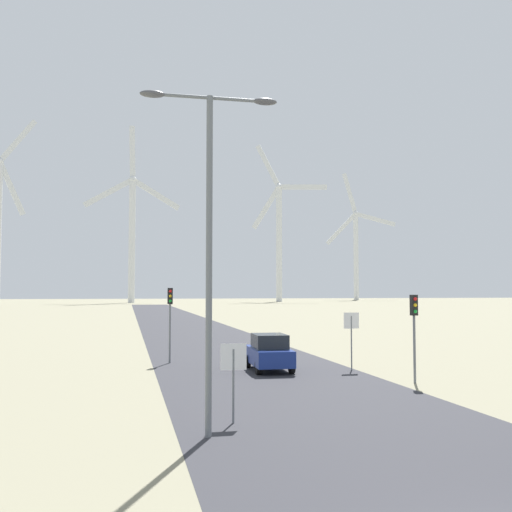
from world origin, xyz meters
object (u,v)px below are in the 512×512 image
wind_turbine_right (279,230)px  wind_turbine_far_right (356,245)px  streetlamp (209,216)px  traffic_light_post_near_right (414,318)px  stop_sign_near (233,367)px  stop_sign_far (351,330)px  traffic_light_post_near_left (170,308)px  car_approaching (269,352)px  wind_turbine_center (132,226)px

wind_turbine_right → wind_turbine_far_right: wind_turbine_right is taller
streetlamp → traffic_light_post_near_right: 12.97m
streetlamp → wind_turbine_far_right: bearing=67.4°
stop_sign_near → traffic_light_post_near_right: 10.91m
traffic_light_post_near_right → wind_turbine_far_right: size_ratio=0.07×
streetlamp → wind_turbine_far_right: 253.52m
stop_sign_far → traffic_light_post_near_left: (-8.75, 4.92, 1.01)m
streetlamp → car_approaching: bearing=69.6°
wind_turbine_far_right → wind_turbine_center: bearing=-155.5°
traffic_light_post_near_left → car_approaching: (4.64, -4.24, -2.12)m
wind_turbine_far_right → stop_sign_near: bearing=-112.5°
wind_turbine_right → traffic_light_post_near_left: bearing=-106.2°
traffic_light_post_near_left → wind_turbine_far_right: 238.05m
streetlamp → wind_turbine_right: (52.64, 197.28, 20.30)m
wind_turbine_center → wind_turbine_right: (53.40, 8.56, 0.42)m
traffic_light_post_near_right → wind_turbine_far_right: (87.21, 225.84, 21.42)m
streetlamp → stop_sign_far: 15.62m
stop_sign_far → traffic_light_post_near_left: bearing=150.7°
car_approaching → wind_turbine_right: (47.86, 184.41, 25.45)m
traffic_light_post_near_right → wind_turbine_center: 182.91m
stop_sign_far → streetlamp: bearing=-126.1°
streetlamp → traffic_light_post_near_left: streetlamp is taller
car_approaching → traffic_light_post_near_right: bearing=-45.3°
traffic_light_post_near_left → traffic_light_post_near_right: traffic_light_post_near_left is taller
stop_sign_far → car_approaching: (-4.11, 0.67, -1.11)m
streetlamp → traffic_light_post_near_right: size_ratio=2.49×
traffic_light_post_near_left → wind_turbine_far_right: (97.08, 216.32, 21.19)m
traffic_light_post_near_left → car_approaching: size_ratio=1.00×
traffic_light_post_near_right → wind_turbine_right: wind_turbine_right is taller
traffic_light_post_near_left → wind_turbine_right: (52.50, 180.16, 23.33)m
stop_sign_near → car_approaching: (3.81, 11.29, -0.76)m
car_approaching → wind_turbine_right: bearing=75.5°
traffic_light_post_near_left → wind_turbine_far_right: bearing=65.8°
streetlamp → wind_turbine_far_right: (97.21, 233.43, 18.16)m
traffic_light_post_near_right → wind_turbine_center: bearing=93.4°
traffic_light_post_near_right → stop_sign_near: bearing=-146.3°
wind_turbine_far_right → car_approaching: bearing=-112.7°
car_approaching → streetlamp: bearing=-110.4°
streetlamp → traffic_light_post_near_right: bearing=37.2°
streetlamp → wind_turbine_center: wind_turbine_center is taller
stop_sign_far → wind_turbine_far_right: size_ratio=0.05×
stop_sign_near → wind_turbine_center: bearing=90.5°
stop_sign_near → traffic_light_post_near_right: bearing=33.7°
streetlamp → wind_turbine_far_right: size_ratio=0.17×
stop_sign_far → wind_turbine_right: (43.74, 185.08, 24.34)m
wind_turbine_right → wind_turbine_far_right: bearing=39.0°
wind_turbine_center → wind_turbine_far_right: 107.71m
stop_sign_near → traffic_light_post_near_left: size_ratio=0.58×
traffic_light_post_near_left → wind_turbine_center: bearing=90.3°
car_approaching → wind_turbine_center: 177.70m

